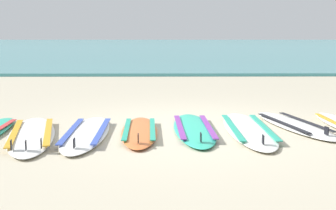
# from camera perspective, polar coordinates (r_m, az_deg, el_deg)

# --- Properties ---
(ground_plane) EXTENTS (80.00, 80.00, 0.00)m
(ground_plane) POSITION_cam_1_polar(r_m,az_deg,el_deg) (6.55, 3.36, -3.13)
(ground_plane) COLOR #B7AD93
(sea) EXTENTS (80.00, 60.00, 0.10)m
(sea) POSITION_cam_1_polar(r_m,az_deg,el_deg) (44.15, 0.06, 7.62)
(sea) COLOR teal
(sea) RESTS_ON ground
(surfboard_1) EXTENTS (1.13, 2.51, 0.18)m
(surfboard_1) POSITION_cam_1_polar(r_m,az_deg,el_deg) (6.33, -17.09, -3.63)
(surfboard_1) COLOR white
(surfboard_1) RESTS_ON ground
(surfboard_2) EXTENTS (0.61, 2.32, 0.18)m
(surfboard_2) POSITION_cam_1_polar(r_m,az_deg,el_deg) (6.23, -10.41, -3.56)
(surfboard_2) COLOR white
(surfboard_2) RESTS_ON ground
(surfboard_3) EXTENTS (0.57, 2.03, 0.18)m
(surfboard_3) POSITION_cam_1_polar(r_m,az_deg,el_deg) (6.26, -3.66, -3.37)
(surfboard_3) COLOR orange
(surfboard_3) RESTS_ON ground
(surfboard_4) EXTENTS (0.63, 2.29, 0.18)m
(surfboard_4) POSITION_cam_1_polar(r_m,az_deg,el_deg) (6.41, 3.34, -3.07)
(surfboard_4) COLOR #2DB793
(surfboard_4) RESTS_ON ground
(surfboard_5) EXTENTS (0.63, 2.50, 0.18)m
(surfboard_5) POSITION_cam_1_polar(r_m,az_deg,el_deg) (6.47, 10.24, -3.08)
(surfboard_5) COLOR silver
(surfboard_5) RESTS_ON ground
(surfboard_6) EXTENTS (1.02, 2.20, 0.18)m
(surfboard_6) POSITION_cam_1_polar(r_m,az_deg,el_deg) (6.94, 15.83, -2.44)
(surfboard_6) COLOR white
(surfboard_6) RESTS_ON ground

